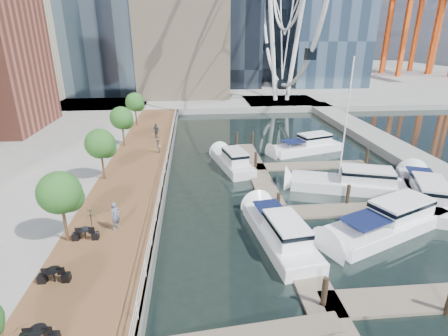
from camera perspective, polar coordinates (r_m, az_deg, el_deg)
name	(u,v)px	position (r m, az deg, el deg)	size (l,w,h in m)	color
ground	(258,285)	(20.68, 5.56, -18.44)	(520.00, 520.00, 0.00)	black
boardwalk	(134,179)	(33.64, -14.46, -1.73)	(6.00, 60.00, 1.00)	brown
seawall	(167,178)	(33.26, -9.36, -1.59)	(0.25, 60.00, 1.00)	#595954
land_far	(202,76)	(118.38, -3.58, 14.81)	(200.00, 114.00, 1.00)	gray
breakwater	(400,153)	(44.43, 26.85, 2.17)	(4.00, 60.00, 1.00)	gray
pier	(281,103)	(70.97, 9.26, 10.47)	(14.00, 12.00, 1.00)	gray
railing	(165,168)	(32.90, -9.63, 0.05)	(0.10, 60.00, 1.05)	white
floating_docks	(330,195)	(30.72, 16.99, -4.25)	(16.00, 34.00, 2.60)	#6D6051
port_cranes	(422,10)	(132.21, 29.62, 21.46)	(40.00, 52.00, 38.00)	#D84C14
street_trees	(100,144)	(31.99, -19.58, 3.74)	(2.60, 42.60, 4.60)	#3F2B1C
cafe_tables	(47,303)	(19.36, -26.91, -19.02)	(2.50, 13.70, 0.74)	black
yacht_foreground	(386,231)	(27.83, 24.93, -9.27)	(3.09, 11.54, 2.15)	white
pedestrian_near	(116,216)	(24.16, -17.28, -7.50)	(0.71, 0.46, 1.94)	slate
pedestrian_mid	(158,146)	(38.57, -10.75, 3.55)	(0.78, 0.61, 1.60)	#856C5C
pedestrian_far	(156,131)	(44.32, -10.99, 5.99)	(1.10, 0.46, 1.88)	#30373C
moored_yachts	(343,193)	(32.61, 18.91, -3.93)	(21.00, 34.73, 11.50)	white
cafe_seating	(19,327)	(17.40, -30.49, -21.43)	(4.52, 15.20, 2.41)	#103C24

